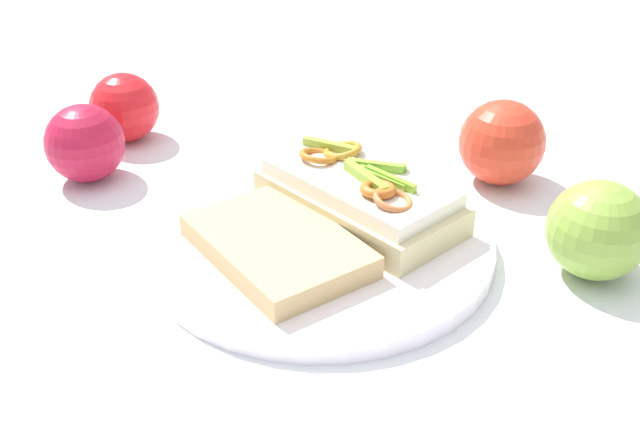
{
  "coord_description": "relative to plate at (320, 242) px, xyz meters",
  "views": [
    {
      "loc": [
        0.51,
        0.14,
        0.34
      ],
      "look_at": [
        0.0,
        0.0,
        0.03
      ],
      "focal_mm": 42.52,
      "sensor_mm": 36.0,
      "label": 1
    }
  ],
  "objects": [
    {
      "name": "ground_plane",
      "position": [
        0.0,
        0.0,
        -0.01
      ],
      "size": [
        2.0,
        2.0,
        0.0
      ],
      "primitive_type": "plane",
      "color": "silver",
      "rests_on": "ground"
    },
    {
      "name": "plate",
      "position": [
        0.0,
        0.0,
        0.0
      ],
      "size": [
        0.28,
        0.28,
        0.01
      ],
      "primitive_type": "cylinder",
      "color": "white",
      "rests_on": "ground_plane"
    },
    {
      "name": "sandwich",
      "position": [
        -0.04,
        0.02,
        0.03
      ],
      "size": [
        0.17,
        0.19,
        0.05
      ],
      "rotation": [
        0.0,
        0.0,
        1.01
      ],
      "color": "beige",
      "rests_on": "plate"
    },
    {
      "name": "bread_slice_side",
      "position": [
        0.04,
        -0.02,
        0.02
      ],
      "size": [
        0.17,
        0.17,
        0.02
      ],
      "primitive_type": "cube",
      "rotation": [
        0.0,
        0.0,
        0.88
      ],
      "color": "tan",
      "rests_on": "plate"
    },
    {
      "name": "apple_0",
      "position": [
        -0.16,
        -0.26,
        0.03
      ],
      "size": [
        0.08,
        0.08,
        0.07
      ],
      "primitive_type": "sphere",
      "rotation": [
        0.0,
        0.0,
        4.62
      ],
      "color": "red",
      "rests_on": "ground_plane"
    },
    {
      "name": "apple_1",
      "position": [
        -0.06,
        -0.25,
        0.03
      ],
      "size": [
        0.1,
        0.1,
        0.07
      ],
      "primitive_type": "sphere",
      "rotation": [
        0.0,
        0.0,
        3.65
      ],
      "color": "#AE1733",
      "rests_on": "ground_plane"
    },
    {
      "name": "apple_2",
      "position": [
        -0.02,
        0.21,
        0.03
      ],
      "size": [
        0.11,
        0.11,
        0.08
      ],
      "primitive_type": "sphere",
      "rotation": [
        0.0,
        0.0,
        0.57
      ],
      "color": "#81A63D",
      "rests_on": "ground_plane"
    },
    {
      "name": "apple_3",
      "position": [
        -0.16,
        0.13,
        0.03
      ],
      "size": [
        0.11,
        0.11,
        0.08
      ],
      "primitive_type": "sphere",
      "rotation": [
        0.0,
        0.0,
        2.69
      ],
      "color": "red",
      "rests_on": "ground_plane"
    }
  ]
}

